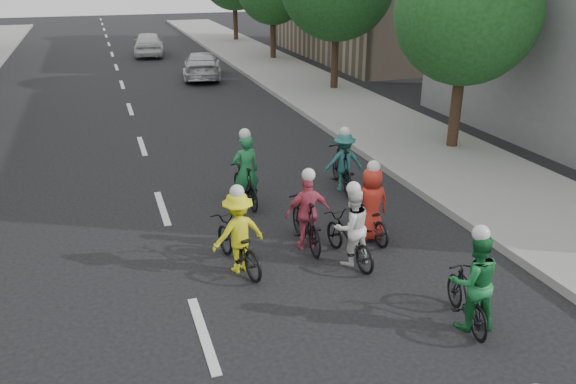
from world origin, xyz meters
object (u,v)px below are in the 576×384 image
follow_car_trail (149,44)px  cyclist_6 (350,234)px  cyclist_2 (238,239)px  cyclist_5 (245,179)px  cyclist_7 (343,165)px  cyclist_1 (471,288)px  follow_car_lead (202,65)px  cyclist_4 (370,211)px  cyclist_3 (307,218)px

follow_car_trail → cyclist_6: bearing=98.5°
follow_car_trail → cyclist_2: bearing=94.2°
cyclist_5 → cyclist_6: bearing=104.7°
cyclist_7 → cyclist_1: bearing=94.7°
cyclist_5 → follow_car_lead: bearing=-102.0°
cyclist_7 → cyclist_2: bearing=50.7°
cyclist_1 → cyclist_4: size_ratio=1.03×
cyclist_3 → cyclist_1: bearing=115.8°
cyclist_5 → cyclist_2: bearing=67.8°
follow_car_lead → follow_car_trail: follow_car_trail is taller
cyclist_1 → cyclist_3: bearing=-54.2°
follow_car_trail → cyclist_7: bearing=102.0°
follow_car_trail → cyclist_5: bearing=96.0°
cyclist_1 → cyclist_2: size_ratio=0.92×
cyclist_7 → follow_car_trail: (-2.23, 23.95, 0.08)m
cyclist_3 → follow_car_lead: size_ratio=0.40×
cyclist_1 → cyclist_3: cyclist_1 is taller
cyclist_6 → follow_car_trail: bearing=-94.7°
follow_car_trail → cyclist_1: bearing=100.0°
cyclist_2 → cyclist_7: size_ratio=1.00×
cyclist_2 → cyclist_5: 2.96m
cyclist_5 → cyclist_7: bearing=179.1°
cyclist_4 → follow_car_trail: size_ratio=0.40×
cyclist_5 → follow_car_trail: (0.28, 24.13, 0.08)m
cyclist_1 → follow_car_lead: (-0.07, 21.50, -0.03)m
cyclist_2 → follow_car_lead: (2.86, 18.67, 0.02)m
cyclist_4 → cyclist_6: 1.13m
cyclist_6 → follow_car_trail: 27.37m
cyclist_4 → cyclist_6: (-0.80, -0.80, -0.01)m
cyclist_1 → follow_car_trail: (-1.76, 29.78, 0.07)m
cyclist_4 → follow_car_lead: 18.28m
cyclist_2 → cyclist_5: size_ratio=1.01×
cyclist_1 → follow_car_trail: cyclist_1 is taller
cyclist_3 → cyclist_5: cyclist_5 is taller
cyclist_7 → cyclist_5: bearing=13.2°
cyclist_1 → cyclist_5: (-2.05, 5.65, -0.01)m
cyclist_1 → cyclist_6: cyclist_1 is taller
cyclist_5 → cyclist_4: bearing=123.8°
cyclist_4 → cyclist_5: bearing=-53.4°
cyclist_4 → cyclist_6: size_ratio=0.98×
cyclist_4 → cyclist_6: bearing=43.0°
cyclist_2 → follow_car_trail: (1.17, 26.95, 0.11)m
cyclist_5 → cyclist_7: size_ratio=0.99×
cyclist_2 → cyclist_6: (2.03, -0.40, -0.04)m
follow_car_trail → cyclist_4: bearing=100.2°
cyclist_5 → follow_car_trail: bearing=-95.5°
cyclist_1 → cyclist_5: bearing=-58.3°
cyclist_5 → follow_car_trail: cyclist_5 is taller
cyclist_2 → follow_car_trail: 26.98m
cyclist_1 → cyclist_7: size_ratio=0.92×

